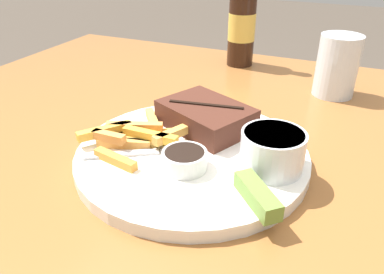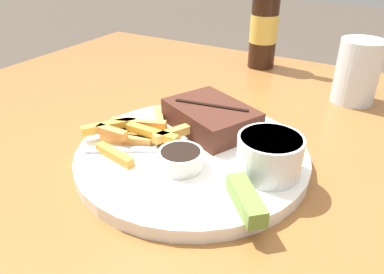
# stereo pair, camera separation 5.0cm
# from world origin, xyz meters

# --- Properties ---
(dining_table) EXTENTS (1.15, 1.06, 0.74)m
(dining_table) POSITION_xyz_m (0.00, 0.00, 0.65)
(dining_table) COLOR #935B2D
(dining_table) RESTS_ON ground_plane
(dinner_plate) EXTENTS (0.32, 0.32, 0.02)m
(dinner_plate) POSITION_xyz_m (0.00, 0.00, 0.75)
(dinner_plate) COLOR white
(dinner_plate) RESTS_ON dining_table
(steak_portion) EXTENTS (0.16, 0.14, 0.04)m
(steak_portion) POSITION_xyz_m (-0.01, 0.07, 0.77)
(steak_portion) COLOR #472319
(steak_portion) RESTS_ON dinner_plate
(fries_pile) EXTENTS (0.14, 0.16, 0.02)m
(fries_pile) POSITION_xyz_m (-0.08, -0.01, 0.76)
(fries_pile) COLOR #E99344
(fries_pile) RESTS_ON dinner_plate
(coleslaw_cup) EXTENTS (0.08, 0.08, 0.05)m
(coleslaw_cup) POSITION_xyz_m (0.11, -0.00, 0.78)
(coleslaw_cup) COLOR white
(coleslaw_cup) RESTS_ON dinner_plate
(dipping_sauce_cup) EXTENTS (0.06, 0.06, 0.02)m
(dipping_sauce_cup) POSITION_xyz_m (0.01, -0.04, 0.77)
(dipping_sauce_cup) COLOR silver
(dipping_sauce_cup) RESTS_ON dinner_plate
(pickle_spear) EXTENTS (0.07, 0.07, 0.02)m
(pickle_spear) POSITION_xyz_m (0.11, -0.07, 0.76)
(pickle_spear) COLOR olive
(pickle_spear) RESTS_ON dinner_plate
(fork_utensil) EXTENTS (0.12, 0.08, 0.00)m
(fork_utensil) POSITION_xyz_m (-0.07, -0.04, 0.76)
(fork_utensil) COLOR #B7B7BC
(fork_utensil) RESTS_ON dinner_plate
(beer_bottle) EXTENTS (0.06, 0.06, 0.26)m
(beer_bottle) POSITION_xyz_m (-0.07, 0.43, 0.83)
(beer_bottle) COLOR black
(beer_bottle) RESTS_ON dining_table
(drinking_glass) EXTENTS (0.08, 0.08, 0.12)m
(drinking_glass) POSITION_xyz_m (0.15, 0.33, 0.79)
(drinking_glass) COLOR silver
(drinking_glass) RESTS_ON dining_table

